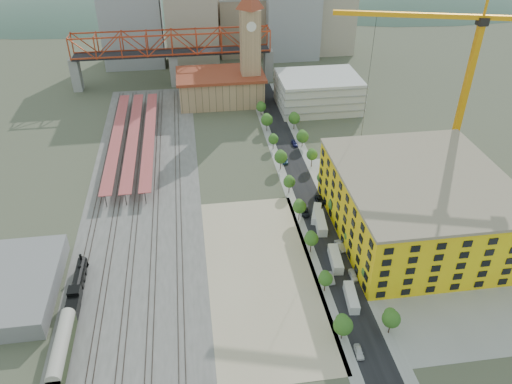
{
  "coord_description": "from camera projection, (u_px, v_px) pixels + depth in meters",
  "views": [
    {
      "loc": [
        -19.11,
        -126.71,
        89.01
      ],
      "look_at": [
        -2.16,
        -8.22,
        10.0
      ],
      "focal_mm": 35.0,
      "sensor_mm": 36.0,
      "label": 1
    }
  ],
  "objects": [
    {
      "name": "site_trailer_a",
      "position": [
        351.0,
        298.0,
        120.58
      ],
      "size": [
        3.4,
        9.37,
        2.51
      ],
      "primitive_type": "cube",
      "rotation": [
        0.0,
        0.0,
        -0.11
      ],
      "color": "silver",
      "rests_on": "ground"
    },
    {
      "name": "warehouse",
      "position": [
        11.0,
        286.0,
        122.02
      ],
      "size": [
        22.0,
        32.0,
        5.0
      ],
      "primitive_type": "cube",
      "color": "gray",
      "rests_on": "ground"
    },
    {
      "name": "ballast_strip",
      "position": [
        145.0,
        183.0,
        166.17
      ],
      "size": [
        36.0,
        165.0,
        0.06
      ],
      "primitive_type": "cube",
      "color": "#605E59",
      "rests_on": "ground"
    },
    {
      "name": "locomotive",
      "position": [
        77.0,
        286.0,
        122.68
      ],
      "size": [
        2.84,
        21.88,
        5.47
      ],
      "color": "black",
      "rests_on": "ground"
    },
    {
      "name": "truss_bridge",
      "position": [
        172.0,
        46.0,
        229.38
      ],
      "size": [
        94.0,
        9.6,
        25.6
      ],
      "color": "gray",
      "rests_on": "ground"
    },
    {
      "name": "car_4",
      "position": [
        353.0,
        275.0,
        127.83
      ],
      "size": [
        1.88,
        4.45,
        1.5
      ],
      "primitive_type": "imported",
      "rotation": [
        0.0,
        0.0,
        -0.03
      ],
      "color": "white",
      "rests_on": "ground"
    },
    {
      "name": "sidewalk_west",
      "position": [
        283.0,
        176.0,
        169.6
      ],
      "size": [
        3.0,
        170.0,
        0.04
      ],
      "primitive_type": "cube",
      "color": "gray",
      "rests_on": "ground"
    },
    {
      "name": "site_trailer_d",
      "position": [
        316.0,
        214.0,
        149.52
      ],
      "size": [
        5.06,
        9.04,
        2.4
      ],
      "primitive_type": "cube",
      "rotation": [
        0.0,
        0.0,
        -0.33
      ],
      "color": "silver",
      "rests_on": "ground"
    },
    {
      "name": "tower_crane",
      "position": [
        458.0,
        67.0,
        149.96
      ],
      "size": [
        55.92,
        17.65,
        61.44
      ],
      "color": "orange",
      "rests_on": "ground"
    },
    {
      "name": "ground",
      "position": [
        259.0,
        204.0,
        155.98
      ],
      "size": [
        400.0,
        400.0,
        0.0
      ],
      "primitive_type": "plane",
      "color": "#474C38",
      "rests_on": "ground"
    },
    {
      "name": "platform_canopies",
      "position": [
        133.0,
        136.0,
        186.11
      ],
      "size": [
        16.0,
        80.0,
        4.12
      ],
      "color": "#B6464A",
      "rests_on": "ground"
    },
    {
      "name": "dirt_lot",
      "position": [
        262.0,
        273.0,
        129.47
      ],
      "size": [
        28.0,
        67.0,
        0.06
      ],
      "primitive_type": "cube",
      "color": "tan",
      "rests_on": "ground"
    },
    {
      "name": "car_1",
      "position": [
        331.0,
        278.0,
        126.96
      ],
      "size": [
        1.7,
        4.49,
        1.46
      ],
      "primitive_type": "imported",
      "rotation": [
        0.0,
        0.0,
        -0.03
      ],
      "color": "#9E9EA3",
      "rests_on": "ground"
    },
    {
      "name": "clock_tower",
      "position": [
        250.0,
        37.0,
        207.21
      ],
      "size": [
        12.0,
        12.0,
        52.0
      ],
      "color": "tan",
      "rests_on": "ground"
    },
    {
      "name": "site_trailer_b",
      "position": [
        335.0,
        259.0,
        132.13
      ],
      "size": [
        3.49,
        10.01,
        2.69
      ],
      "primitive_type": "cube",
      "rotation": [
        0.0,
        0.0,
        -0.09
      ],
      "color": "silver",
      "rests_on": "ground"
    },
    {
      "name": "skyline",
      "position": [
        234.0,
        14.0,
        261.87
      ],
      "size": [
        133.0,
        46.0,
        60.0
      ],
      "color": "#9EA0A3",
      "rests_on": "ground"
    },
    {
      "name": "station_hall",
      "position": [
        221.0,
        87.0,
        219.46
      ],
      "size": [
        38.0,
        24.0,
        13.1
      ],
      "color": "tan",
      "rests_on": "ground"
    },
    {
      "name": "car_6",
      "position": [
        320.0,
        200.0,
        156.35
      ],
      "size": [
        2.63,
        5.32,
        1.45
      ],
      "primitive_type": "imported",
      "rotation": [
        0.0,
        0.0,
        -0.04
      ],
      "color": "black",
      "rests_on": "ground"
    },
    {
      "name": "site_trailer_c",
      "position": [
        320.0,
        223.0,
        145.37
      ],
      "size": [
        3.8,
        10.47,
        2.8
      ],
      "primitive_type": "cube",
      "rotation": [
        0.0,
        0.0,
        -0.11
      ],
      "color": "silver",
      "rests_on": "ground"
    },
    {
      "name": "construction_building",
      "position": [
        418.0,
        204.0,
        139.24
      ],
      "size": [
        44.6,
        50.6,
        18.8
      ],
      "color": "#EAA613",
      "rests_on": "ground"
    },
    {
      "name": "parking_garage",
      "position": [
        318.0,
        92.0,
        214.21
      ],
      "size": [
        34.0,
        26.0,
        14.0
      ],
      "primitive_type": "cube",
      "color": "silver",
      "rests_on": "ground"
    },
    {
      "name": "car_2",
      "position": [
        305.0,
        212.0,
        150.95
      ],
      "size": [
        2.64,
        4.96,
        1.33
      ],
      "primitive_type": "imported",
      "rotation": [
        0.0,
        0.0,
        -0.1
      ],
      "color": "black",
      "rests_on": "ground"
    },
    {
      "name": "car_0",
      "position": [
        359.0,
        352.0,
        107.83
      ],
      "size": [
        1.93,
        4.24,
        1.41
      ],
      "primitive_type": "imported",
      "rotation": [
        0.0,
        0.0,
        -0.06
      ],
      "color": "silver",
      "rests_on": "ground"
    },
    {
      "name": "rail_tracks",
      "position": [
        139.0,
        183.0,
        165.89
      ],
      "size": [
        26.56,
        160.0,
        0.18
      ],
      "color": "#382B23",
      "rests_on": "ground"
    },
    {
      "name": "car_7",
      "position": [
        295.0,
        144.0,
        188.04
      ],
      "size": [
        2.12,
        4.59,
        1.3
      ],
      "primitive_type": "imported",
      "rotation": [
        0.0,
        0.0,
        0.07
      ],
      "color": "navy",
      "rests_on": "ground"
    },
    {
      "name": "construction_pad",
      "position": [
        422.0,
        230.0,
        144.76
      ],
      "size": [
        50.0,
        90.0,
        0.06
      ],
      "primitive_type": "cube",
      "color": "gray",
      "rests_on": "ground"
    },
    {
      "name": "car_5",
      "position": [
        340.0,
        246.0,
        137.52
      ],
      "size": [
        2.32,
        5.02,
        1.59
      ],
      "primitive_type": "imported",
      "rotation": [
        0.0,
        0.0,
        0.13
      ],
      "color": "#A7A7AD",
      "rests_on": "ground"
    },
    {
      "name": "street_asphalt",
      "position": [
        299.0,
        175.0,
        170.25
      ],
      "size": [
        12.0,
        170.0,
        0.06
      ],
      "primitive_type": "cube",
      "color": "black",
      "rests_on": "ground"
    },
    {
      "name": "sidewalk_east",
      "position": [
        315.0,
        174.0,
        170.9
      ],
      "size": [
        3.0,
        170.0,
        0.04
      ],
      "primitive_type": "cube",
      "color": "gray",
      "rests_on": "ground"
    },
    {
      "name": "car_3",
      "position": [
        285.0,
        161.0,
        177.19
      ],
      "size": [
        2.5,
        4.9,
        1.36
      ],
      "primitive_type": "imported",
      "rotation": [
        0.0,
        0.0,
        -0.13
      ],
      "color": "navy",
      "rests_on": "ground"
    },
    {
      "name": "street_trees",
      "position": [
        305.0,
        191.0,
        162.0
      ],
      "size": [
        15.4,
        124.4,
        8.0
      ],
      "color": "#295A1B",
      "rests_on": "ground"
    },
    {
      "name": "distant_hills",
      "position": [
        267.0,
        103.0,
        419.95
      ],
      "size": [
        647.0,
        264.0,
        227.0
      ],
      "color": "#4C6B59",
      "rests_on": "ground"
    },
    {
      "name": "coach",
      "position": [
        62.0,
        348.0,
        105.85
      ],
      "size": [
        3.14,
        18.23,
        5.72
      ],
      "color": "#27321B",
      "rests_on": "ground"
    }
  ]
}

